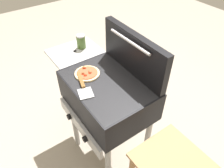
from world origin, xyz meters
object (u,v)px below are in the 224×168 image
at_px(grill, 106,96).
at_px(sauce_jar, 81,42).
at_px(pizza_pepperoni, 87,73).
at_px(spatula, 83,85).

distance_m(grill, sauce_jar, 0.53).
bearing_deg(grill, pizza_pepperoni, -155.35).
bearing_deg(pizza_pepperoni, sauce_jar, 157.01).
xyz_separation_m(pizza_pepperoni, spatula, (0.09, -0.09, -0.00)).
distance_m(pizza_pepperoni, sauce_jar, 0.37).
distance_m(grill, pizza_pepperoni, 0.22).
relative_size(grill, pizza_pepperoni, 5.35).
height_order(pizza_pepperoni, sauce_jar, sauce_jar).
bearing_deg(grill, spatula, -107.34).
relative_size(grill, sauce_jar, 8.41).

